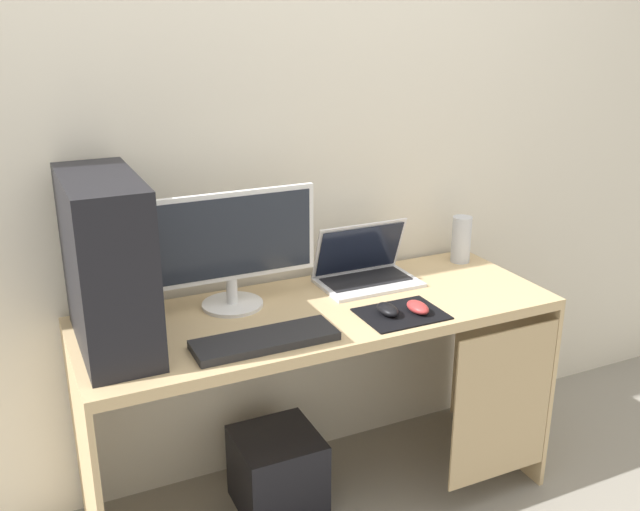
# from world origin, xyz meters

# --- Properties ---
(ground_plane) EXTENTS (8.00, 8.00, 0.00)m
(ground_plane) POSITION_xyz_m (0.00, 0.00, 0.00)
(ground_plane) COLOR gray
(wall_back) EXTENTS (4.00, 0.05, 2.60)m
(wall_back) POSITION_xyz_m (0.00, 0.32, 1.30)
(wall_back) COLOR beige
(wall_back) RESTS_ON ground_plane
(desk) EXTENTS (1.54, 0.56, 0.73)m
(desk) POSITION_xyz_m (0.02, -0.01, 0.59)
(desk) COLOR tan
(desk) RESTS_ON ground_plane
(pc_tower) EXTENTS (0.20, 0.47, 0.49)m
(pc_tower) POSITION_xyz_m (-0.64, 0.02, 0.98)
(pc_tower) COLOR black
(pc_tower) RESTS_ON desk
(monitor) EXTENTS (0.56, 0.20, 0.38)m
(monitor) POSITION_xyz_m (-0.25, 0.13, 0.94)
(monitor) COLOR white
(monitor) RESTS_ON desk
(laptop) EXTENTS (0.34, 0.22, 0.21)m
(laptop) POSITION_xyz_m (0.24, 0.14, 0.78)
(laptop) COLOR silver
(laptop) RESTS_ON desk
(speaker) EXTENTS (0.07, 0.07, 0.18)m
(speaker) POSITION_xyz_m (0.67, 0.18, 0.82)
(speaker) COLOR #B7BCC6
(speaker) RESTS_ON desk
(keyboard) EXTENTS (0.42, 0.14, 0.02)m
(keyboard) POSITION_xyz_m (-0.25, -0.16, 0.75)
(keyboard) COLOR #232326
(keyboard) RESTS_ON desk
(mousepad) EXTENTS (0.26, 0.20, 0.00)m
(mousepad) POSITION_xyz_m (0.21, -0.15, 0.74)
(mousepad) COLOR black
(mousepad) RESTS_ON desk
(mouse_left) EXTENTS (0.06, 0.10, 0.03)m
(mouse_left) POSITION_xyz_m (0.17, -0.14, 0.76)
(mouse_left) COLOR black
(mouse_left) RESTS_ON mousepad
(mouse_right) EXTENTS (0.06, 0.10, 0.03)m
(mouse_right) POSITION_xyz_m (0.26, -0.17, 0.76)
(mouse_right) COLOR #B23333
(mouse_right) RESTS_ON mousepad
(subwoofer) EXTENTS (0.28, 0.28, 0.28)m
(subwoofer) POSITION_xyz_m (-0.15, 0.03, 0.14)
(subwoofer) COLOR black
(subwoofer) RESTS_ON ground_plane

